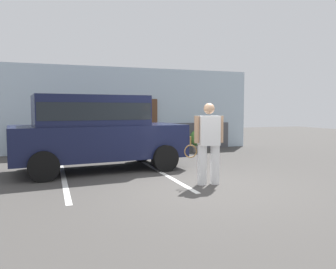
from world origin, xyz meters
name	(u,v)px	position (x,y,z in m)	size (l,w,h in m)	color
ground_plane	(195,185)	(0.00, 0.00, 0.00)	(40.00, 40.00, 0.00)	#423F3D
parking_stripe_0	(64,180)	(-2.72, 1.50, 0.00)	(0.12, 4.40, 0.01)	silver
parking_stripe_1	(163,174)	(-0.24, 1.50, 0.00)	(0.12, 4.40, 0.01)	silver
house_frontage	(129,112)	(0.01, 6.62, 1.57)	(10.62, 0.40, 3.35)	silver
parked_suv	(96,129)	(-1.83, 2.60, 1.15)	(4.76, 2.52, 2.05)	#141938
tennis_player_man	(209,143)	(0.32, -0.01, 0.94)	(0.91, 0.34, 1.82)	white
potted_plant_by_porch	(199,139)	(2.49, 5.24, 0.50)	(0.69, 0.69, 0.90)	gray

